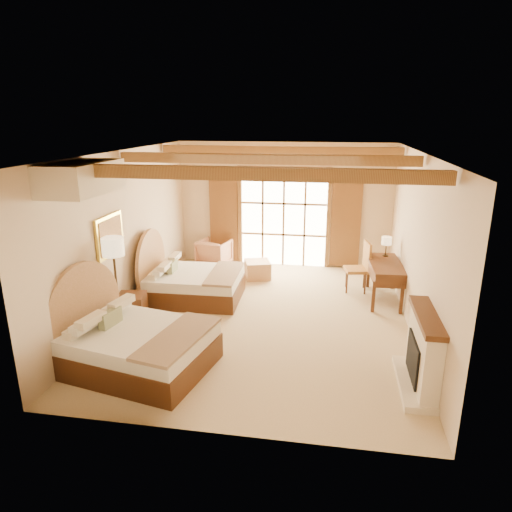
% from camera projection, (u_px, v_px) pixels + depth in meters
% --- Properties ---
extents(floor, '(7.00, 7.00, 0.00)m').
position_uv_depth(floor, '(264.00, 318.00, 9.00)').
color(floor, beige).
rests_on(floor, ground).
extents(wall_back, '(5.50, 0.00, 5.50)m').
position_uv_depth(wall_back, '(284.00, 205.00, 11.84)').
color(wall_back, beige).
rests_on(wall_back, ground).
extents(wall_left, '(0.00, 7.00, 7.00)m').
position_uv_depth(wall_left, '(126.00, 233.00, 8.97)').
color(wall_left, beige).
rests_on(wall_left, ground).
extents(wall_right, '(0.00, 7.00, 7.00)m').
position_uv_depth(wall_right, '(417.00, 246.00, 8.10)').
color(wall_right, beige).
rests_on(wall_right, ground).
extents(ceiling, '(7.00, 7.00, 0.00)m').
position_uv_depth(ceiling, '(265.00, 152.00, 8.07)').
color(ceiling, '#BA833D').
rests_on(ceiling, ground).
extents(ceiling_beams, '(5.39, 4.60, 0.18)m').
position_uv_depth(ceiling_beams, '(265.00, 159.00, 8.10)').
color(ceiling_beams, olive).
rests_on(ceiling_beams, ceiling).
extents(french_doors, '(3.95, 0.08, 2.60)m').
position_uv_depth(french_doors, '(284.00, 219.00, 11.88)').
color(french_doors, white).
rests_on(french_doors, ground).
extents(fireplace, '(0.46, 1.40, 1.16)m').
position_uv_depth(fireplace, '(422.00, 355.00, 6.56)').
color(fireplace, beige).
rests_on(fireplace, ground).
extents(painting, '(0.06, 0.95, 0.75)m').
position_uv_depth(painting, '(110.00, 236.00, 8.21)').
color(painting, gold).
rests_on(painting, wall_left).
extents(canopy_valance, '(0.70, 1.40, 0.45)m').
position_uv_depth(canopy_valance, '(82.00, 178.00, 6.63)').
color(canopy_valance, beige).
rests_on(canopy_valance, ceiling).
extents(bed_near, '(2.45, 2.02, 1.41)m').
position_uv_depth(bed_near, '(129.00, 342.00, 7.12)').
color(bed_near, '#4F2413').
rests_on(bed_near, floor).
extents(bed_far, '(2.04, 1.58, 1.32)m').
position_uv_depth(bed_far, '(187.00, 281.00, 9.86)').
color(bed_far, '#4F2413').
rests_on(bed_far, floor).
extents(nightstand, '(0.57, 0.57, 0.60)m').
position_uv_depth(nightstand, '(132.00, 309.00, 8.66)').
color(nightstand, '#4F2413').
rests_on(nightstand, floor).
extents(floor_lamp, '(0.38, 0.38, 1.80)m').
position_uv_depth(floor_lamp, '(113.00, 253.00, 7.93)').
color(floor_lamp, '#322514').
rests_on(floor_lamp, floor).
extents(armchair, '(0.91, 0.93, 0.72)m').
position_uv_depth(armchair, '(214.00, 253.00, 12.01)').
color(armchair, '#B77958').
rests_on(armchair, floor).
extents(ottoman, '(0.74, 0.74, 0.42)m').
position_uv_depth(ottoman, '(258.00, 269.00, 11.18)').
color(ottoman, tan).
rests_on(ottoman, floor).
extents(desk, '(0.76, 1.58, 0.83)m').
position_uv_depth(desk, '(384.00, 280.00, 9.78)').
color(desk, '#4F2413').
rests_on(desk, floor).
extents(desk_chair, '(0.59, 0.59, 1.14)m').
position_uv_depth(desk_chair, '(357.00, 276.00, 10.30)').
color(desk_chair, '#99602E').
rests_on(desk_chair, floor).
extents(desk_lamp, '(0.22, 0.22, 0.44)m').
position_uv_depth(desk_lamp, '(387.00, 242.00, 10.06)').
color(desk_lamp, '#322514').
rests_on(desk_lamp, desk).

